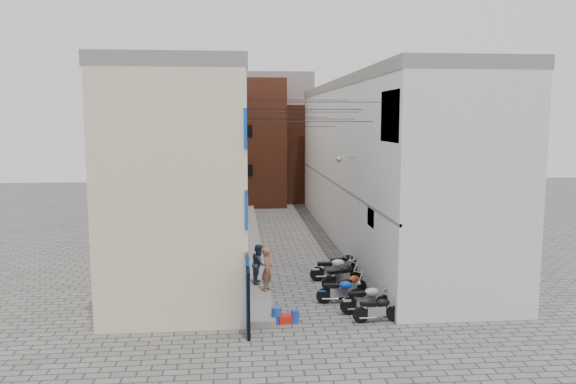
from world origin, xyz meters
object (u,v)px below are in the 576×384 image
object	(u,v)px
person_b	(259,264)
red_crate	(284,319)
motorcycle_g	(344,262)
motorcycle_d	(351,284)
person_a	(267,269)
water_jug_near	(276,315)
motorcycle_c	(340,290)
motorcycle_b	(366,298)
motorcycle_f	(333,268)
motorcycle_e	(342,275)
water_jug_far	(295,316)
motorcycle_a	(378,308)

from	to	relation	value
person_b	red_crate	size ratio (longest dim) A/B	3.56
motorcycle_g	motorcycle_d	bearing A→B (deg)	-22.23
person_a	water_jug_near	size ratio (longest dim) A/B	3.06
person_b	motorcycle_c	bearing A→B (deg)	-116.57
red_crate	motorcycle_g	bearing A→B (deg)	61.36
motorcycle_b	motorcycle_f	world-z (taller)	motorcycle_f
motorcycle_f	water_jug_near	size ratio (longest dim) A/B	3.57
red_crate	person_b	bearing A→B (deg)	99.82
motorcycle_c	red_crate	bearing A→B (deg)	-45.48
motorcycle_c	motorcycle_e	size ratio (longest dim) A/B	0.93
motorcycle_d	person_a	world-z (taller)	person_a
person_a	water_jug_near	distance (m)	3.01
motorcycle_d	motorcycle_g	bearing A→B (deg)	139.58
motorcycle_d	motorcycle_e	distance (m)	1.12
water_jug_near	motorcycle_d	bearing A→B (deg)	40.32
motorcycle_c	motorcycle_e	bearing A→B (deg)	172.83
motorcycle_g	water_jug_near	size ratio (longest dim) A/B	3.25
motorcycle_g	motorcycle_e	bearing A→B (deg)	-28.57
motorcycle_c	motorcycle_d	bearing A→B (deg)	150.85
person_a	person_b	xyz separation A→B (m)	(-0.27, 1.07, -0.05)
red_crate	motorcycle_d	bearing A→B (deg)	42.84
water_jug_far	red_crate	size ratio (longest dim) A/B	0.98
motorcycle_c	motorcycle_d	size ratio (longest dim) A/B	1.07
motorcycle_d	person_a	distance (m)	3.31
motorcycle_f	motorcycle_g	size ratio (longest dim) A/B	1.10
water_jug_near	motorcycle_c	bearing A→B (deg)	35.81
motorcycle_g	motorcycle_a	bearing A→B (deg)	-15.87
motorcycle_c	water_jug_far	xyz separation A→B (m)	(-1.91, -1.83, -0.31)
water_jug_near	motorcycle_e	bearing A→B (deg)	51.48
person_a	motorcycle_e	bearing A→B (deg)	-56.90
motorcycle_b	motorcycle_e	distance (m)	3.05
motorcycle_c	motorcycle_f	world-z (taller)	motorcycle_f
motorcycle_b	motorcycle_d	xyz separation A→B (m)	(-0.18, 1.92, -0.07)
motorcycle_b	water_jug_far	xyz separation A→B (m)	(-2.64, -0.71, -0.34)
motorcycle_a	red_crate	bearing A→B (deg)	-96.21
motorcycle_c	red_crate	distance (m)	2.95
motorcycle_b	water_jug_far	bearing A→B (deg)	-81.72
motorcycle_f	red_crate	xyz separation A→B (m)	(-2.51, -4.82, -0.43)
motorcycle_a	water_jug_far	distance (m)	2.84
motorcycle_e	motorcycle_d	bearing A→B (deg)	-20.00
motorcycle_b	water_jug_far	size ratio (longest dim) A/B	4.38
motorcycle_e	person_a	world-z (taller)	person_a
motorcycle_b	motorcycle_c	xyz separation A→B (m)	(-0.73, 1.13, -0.03)
motorcycle_e	person_b	size ratio (longest dim) A/B	1.22
motorcycle_b	motorcycle_f	bearing A→B (deg)	-179.80
motorcycle_b	motorcycle_c	size ratio (longest dim) A/B	1.06
motorcycle_f	water_jug_far	bearing A→B (deg)	-24.30
motorcycle_a	motorcycle_d	xyz separation A→B (m)	(-0.36, 2.84, -0.01)
motorcycle_d	water_jug_far	world-z (taller)	motorcycle_d
motorcycle_c	motorcycle_e	distance (m)	1.96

